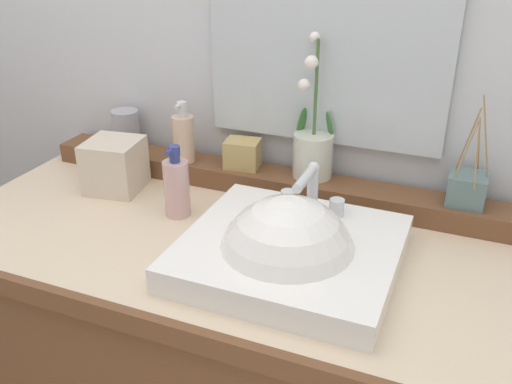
{
  "coord_description": "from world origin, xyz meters",
  "views": [
    {
      "loc": [
        0.45,
        -0.96,
        1.5
      ],
      "look_at": [
        0.06,
        -0.02,
        0.99
      ],
      "focal_mm": 39.46,
      "sensor_mm": 36.0,
      "label": 1
    }
  ],
  "objects": [
    {
      "name": "potted_plant",
      "position": [
        0.09,
        0.26,
        0.99
      ],
      "size": [
        0.11,
        0.1,
        0.34
      ],
      "color": "beige",
      "rests_on": "back_ledge"
    },
    {
      "name": "sink_basin",
      "position": [
        0.15,
        -0.07,
        0.89
      ],
      "size": [
        0.42,
        0.39,
        0.29
      ],
      "color": "white",
      "rests_on": "vanity_cabinet"
    },
    {
      "name": "reed_diffuser",
      "position": [
        0.45,
        0.25,
        0.96
      ],
      "size": [
        0.08,
        0.11,
        0.25
      ],
      "color": "slate",
      "rests_on": "back_ledge"
    },
    {
      "name": "tissue_box",
      "position": [
        -0.38,
        0.11,
        0.93
      ],
      "size": [
        0.15,
        0.15,
        0.13
      ],
      "primitive_type": "cube",
      "rotation": [
        0.0,
        0.0,
        0.14
      ],
      "color": "beige",
      "rests_on": "vanity_cabinet"
    },
    {
      "name": "lotion_bottle",
      "position": [
        -0.16,
        0.05,
        0.94
      ],
      "size": [
        0.06,
        0.06,
        0.17
      ],
      "color": "#CDA29E",
      "rests_on": "vanity_cabinet"
    },
    {
      "name": "mirror",
      "position": [
        0.1,
        0.3,
        1.24
      ],
      "size": [
        0.57,
        0.02,
        0.48
      ],
      "primitive_type": "cube",
      "color": "silver"
    },
    {
      "name": "trinket_box",
      "position": [
        -0.09,
        0.25,
        0.96
      ],
      "size": [
        0.09,
        0.08,
        0.07
      ],
      "primitive_type": "cube",
      "rotation": [
        0.0,
        0.0,
        0.14
      ],
      "color": "tan",
      "rests_on": "back_ledge"
    },
    {
      "name": "tumbler_cup",
      "position": [
        -0.44,
        0.26,
        0.97
      ],
      "size": [
        0.07,
        0.07,
        0.1
      ],
      "primitive_type": "cylinder",
      "color": "#9F9CA4",
      "rests_on": "back_ledge"
    },
    {
      "name": "wall_back",
      "position": [
        0.0,
        0.42,
        1.25
      ],
      "size": [
        3.2,
        0.2,
        2.5
      ],
      "primitive_type": "cube",
      "color": "silver",
      "rests_on": "ground"
    },
    {
      "name": "soap_dispenser",
      "position": [
        -0.24,
        0.23,
        0.98
      ],
      "size": [
        0.06,
        0.06,
        0.16
      ],
      "color": "beige",
      "rests_on": "back_ledge"
    },
    {
      "name": "back_ledge",
      "position": [
        0.0,
        0.24,
        0.89
      ],
      "size": [
        1.25,
        0.1,
        0.05
      ],
      "primitive_type": "cube",
      "color": "brown",
      "rests_on": "vanity_cabinet"
    }
  ]
}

